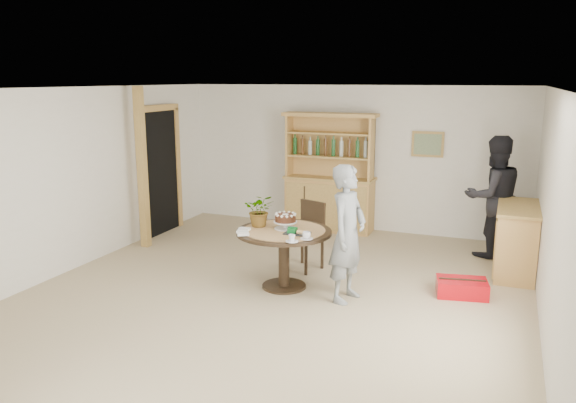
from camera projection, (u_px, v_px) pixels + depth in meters
The scene contains 17 objects.
ground at pixel (273, 296), 6.87m from camera, with size 7.00×7.00×0.00m, color tan.
room_shell at pixel (273, 155), 6.50m from camera, with size 6.04×7.04×2.52m.
doorway at pixel (159, 169), 9.50m from camera, with size 0.13×1.10×2.18m.
pine_post at pixel (142, 168), 8.65m from camera, with size 0.12×0.12×2.50m, color tan.
hutch at pixel (330, 191), 9.77m from camera, with size 1.62×0.54×2.04m.
sideboard at pixel (516, 240), 7.60m from camera, with size 0.54×1.26×0.94m.
dining_table at pixel (284, 242), 7.05m from camera, with size 1.20×1.20×0.76m.
dining_chair at pixel (308, 231), 7.80m from camera, with size 0.53×0.53×0.95m.
birthday_cake at pixel (285, 219), 7.03m from camera, with size 0.30×0.30×0.20m.
flower_vase at pixel (260, 210), 7.14m from camera, with size 0.38×0.33×0.42m, color #3F7233.
gift_tray at pixel (296, 232), 6.82m from camera, with size 0.30×0.20×0.08m.
coffee_cup_a at pixel (307, 236), 6.61m from camera, with size 0.15×0.15×0.09m.
coffee_cup_b at pixel (292, 239), 6.50m from camera, with size 0.15×0.15×0.08m.
napkins at pixel (243, 232), 6.87m from camera, with size 0.24×0.33×0.03m.
teen_boy at pixel (348, 234), 6.60m from camera, with size 0.60×0.39×1.64m, color slate.
adult_person at pixel (493, 197), 8.26m from camera, with size 0.88×0.68×1.81m, color black.
red_suitcase at pixel (462, 288), 6.88m from camera, with size 0.66×0.50×0.21m.
Camera 1 is at (2.54, -5.94, 2.62)m, focal length 35.00 mm.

